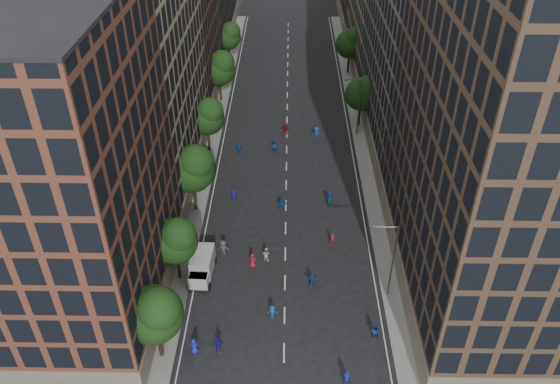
{
  "coord_description": "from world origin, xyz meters",
  "views": [
    {
      "loc": [
        0.16,
        -27.58,
        41.53
      ],
      "look_at": [
        -0.75,
        27.1,
        2.0
      ],
      "focal_mm": 35.0,
      "sensor_mm": 36.0,
      "label": 1
    }
  ],
  "objects_px": {
    "cargo_van": "(202,266)",
    "skater_1": "(346,378)",
    "streetlamp_near": "(391,257)",
    "streetlamp_far": "(358,104)",
    "skater_0": "(194,346)",
    "skater_2": "(374,331)"
  },
  "relations": [
    {
      "from": "skater_2",
      "to": "cargo_van",
      "type": "bearing_deg",
      "value": -26.57
    },
    {
      "from": "skater_1",
      "to": "streetlamp_near",
      "type": "bearing_deg",
      "value": -108.91
    },
    {
      "from": "streetlamp_far",
      "to": "skater_1",
      "type": "distance_m",
      "value": 44.22
    },
    {
      "from": "skater_1",
      "to": "skater_2",
      "type": "relative_size",
      "value": 1.05
    },
    {
      "from": "cargo_van",
      "to": "skater_2",
      "type": "bearing_deg",
      "value": -21.74
    },
    {
      "from": "streetlamp_near",
      "to": "skater_0",
      "type": "relative_size",
      "value": 5.23
    },
    {
      "from": "skater_0",
      "to": "skater_2",
      "type": "relative_size",
      "value": 1.07
    },
    {
      "from": "streetlamp_far",
      "to": "cargo_van",
      "type": "height_order",
      "value": "streetlamp_far"
    },
    {
      "from": "streetlamp_far",
      "to": "skater_2",
      "type": "bearing_deg",
      "value": -92.78
    },
    {
      "from": "streetlamp_far",
      "to": "skater_0",
      "type": "height_order",
      "value": "streetlamp_far"
    },
    {
      "from": "cargo_van",
      "to": "skater_0",
      "type": "height_order",
      "value": "cargo_van"
    },
    {
      "from": "streetlamp_near",
      "to": "streetlamp_far",
      "type": "relative_size",
      "value": 1.0
    },
    {
      "from": "streetlamp_far",
      "to": "skater_1",
      "type": "height_order",
      "value": "streetlamp_far"
    },
    {
      "from": "streetlamp_near",
      "to": "skater_1",
      "type": "distance_m",
      "value": 12.57
    },
    {
      "from": "skater_1",
      "to": "skater_2",
      "type": "distance_m",
      "value": 6.09
    },
    {
      "from": "streetlamp_near",
      "to": "cargo_van",
      "type": "bearing_deg",
      "value": 172.61
    },
    {
      "from": "skater_0",
      "to": "skater_1",
      "type": "bearing_deg",
      "value": 158.69
    },
    {
      "from": "streetlamp_far",
      "to": "skater_2",
      "type": "distance_m",
      "value": 38.76
    },
    {
      "from": "skater_0",
      "to": "skater_1",
      "type": "xyz_separation_m",
      "value": [
        13.66,
        -3.13,
        -0.02
      ]
    },
    {
      "from": "cargo_van",
      "to": "streetlamp_far",
      "type": "bearing_deg",
      "value": 60.75
    },
    {
      "from": "streetlamp_near",
      "to": "streetlamp_far",
      "type": "bearing_deg",
      "value": 90.0
    },
    {
      "from": "cargo_van",
      "to": "skater_1",
      "type": "bearing_deg",
      "value": -39.89
    }
  ]
}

